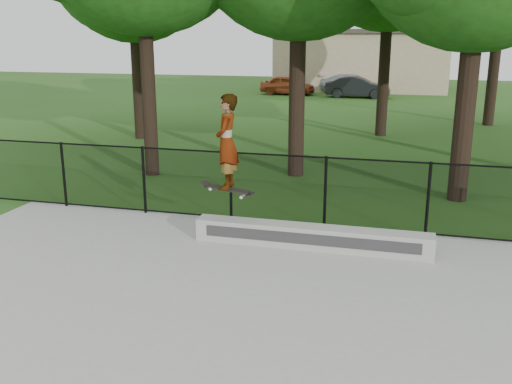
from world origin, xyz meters
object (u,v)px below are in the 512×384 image
car_a (288,85)px  car_b (358,87)px  skater_airborne (227,143)px  car_c (352,84)px  grind_ledge (311,237)px

car_a → car_b: (4.75, -0.76, 0.04)m
car_b → skater_airborne: skater_airborne is taller
car_b → car_c: bearing=15.0°
skater_airborne → car_b: bearing=90.1°
car_a → car_b: size_ratio=0.99×
grind_ledge → car_c: car_c is taller
grind_ledge → car_b: car_b is taller
car_a → car_b: bearing=-94.5°
grind_ledge → car_a: 29.01m
car_a → car_c: 4.48m
grind_ledge → skater_airborne: skater_airborne is taller
grind_ledge → skater_airborne: size_ratio=2.33×
car_a → skater_airborne: size_ratio=1.93×
car_a → grind_ledge: bearing=-162.7°
skater_airborne → car_a: bearing=99.6°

